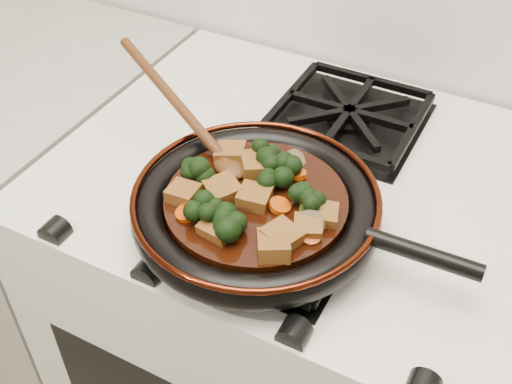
% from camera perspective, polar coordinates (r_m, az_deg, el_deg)
% --- Properties ---
extents(stove, '(0.76, 0.60, 0.90)m').
position_cam_1_polar(stove, '(1.29, 3.88, -13.64)').
color(stove, white).
rests_on(stove, ground).
extents(burner_grate_front, '(0.23, 0.23, 0.03)m').
position_cam_1_polar(burner_grate_front, '(0.85, 1.34, -2.80)').
color(burner_grate_front, black).
rests_on(burner_grate_front, stove).
extents(burner_grate_back, '(0.23, 0.23, 0.03)m').
position_cam_1_polar(burner_grate_back, '(1.05, 8.25, 6.75)').
color(burner_grate_back, black).
rests_on(burner_grate_back, stove).
extents(skillet, '(0.45, 0.32, 0.05)m').
position_cam_1_polar(skillet, '(0.83, 0.14, -1.39)').
color(skillet, black).
rests_on(skillet, burner_grate_front).
extents(braising_sauce, '(0.24, 0.24, 0.02)m').
position_cam_1_polar(braising_sauce, '(0.83, -0.00, -1.08)').
color(braising_sauce, black).
rests_on(braising_sauce, skillet).
extents(tofu_cube_0, '(0.05, 0.05, 0.02)m').
position_cam_1_polar(tofu_cube_0, '(0.81, -0.16, -0.53)').
color(tofu_cube_0, brown).
rests_on(tofu_cube_0, braising_sauce).
extents(tofu_cube_1, '(0.05, 0.05, 0.02)m').
position_cam_1_polar(tofu_cube_1, '(0.77, 4.68, -3.15)').
color(tofu_cube_1, brown).
rests_on(tofu_cube_1, braising_sauce).
extents(tofu_cube_2, '(0.05, 0.05, 0.03)m').
position_cam_1_polar(tofu_cube_2, '(0.76, 2.29, -4.05)').
color(tofu_cube_2, brown).
rests_on(tofu_cube_2, braising_sauce).
extents(tofu_cube_3, '(0.05, 0.04, 0.02)m').
position_cam_1_polar(tofu_cube_3, '(0.79, 6.00, -2.07)').
color(tofu_cube_3, brown).
rests_on(tofu_cube_3, braising_sauce).
extents(tofu_cube_4, '(0.04, 0.04, 0.02)m').
position_cam_1_polar(tofu_cube_4, '(0.82, -6.46, -0.18)').
color(tofu_cube_4, brown).
rests_on(tofu_cube_4, braising_sauce).
extents(tofu_cube_5, '(0.05, 0.05, 0.03)m').
position_cam_1_polar(tofu_cube_5, '(0.88, -2.25, 3.42)').
color(tofu_cube_5, brown).
rests_on(tofu_cube_5, braising_sauce).
extents(tofu_cube_6, '(0.05, 0.04, 0.03)m').
position_cam_1_polar(tofu_cube_6, '(0.77, -3.38, -3.24)').
color(tofu_cube_6, brown).
rests_on(tofu_cube_6, braising_sauce).
extents(tofu_cube_7, '(0.05, 0.06, 0.03)m').
position_cam_1_polar(tofu_cube_7, '(0.75, 1.57, -4.80)').
color(tofu_cube_7, brown).
rests_on(tofu_cube_7, braising_sauce).
extents(tofu_cube_8, '(0.06, 0.06, 0.03)m').
position_cam_1_polar(tofu_cube_8, '(0.82, -2.96, 0.13)').
color(tofu_cube_8, brown).
rests_on(tofu_cube_8, braising_sauce).
extents(tofu_cube_9, '(0.06, 0.06, 0.03)m').
position_cam_1_polar(tofu_cube_9, '(0.86, 0.17, 2.34)').
color(tofu_cube_9, brown).
rests_on(tofu_cube_9, braising_sauce).
extents(broccoli_floret_0, '(0.08, 0.08, 0.07)m').
position_cam_1_polar(broccoli_floret_0, '(0.85, 2.41, 2.31)').
color(broccoli_floret_0, black).
rests_on(broccoli_floret_0, braising_sauce).
extents(broccoli_floret_1, '(0.08, 0.08, 0.07)m').
position_cam_1_polar(broccoli_floret_1, '(0.86, 0.78, 3.13)').
color(broccoli_floret_1, black).
rests_on(broccoli_floret_1, braising_sauce).
extents(broccoli_floret_2, '(0.08, 0.09, 0.06)m').
position_cam_1_polar(broccoli_floret_2, '(0.77, -2.64, -3.04)').
color(broccoli_floret_2, black).
rests_on(broccoli_floret_2, braising_sauce).
extents(broccoli_floret_3, '(0.07, 0.07, 0.07)m').
position_cam_1_polar(broccoli_floret_3, '(0.78, -4.45, -1.94)').
color(broccoli_floret_3, black).
rests_on(broccoli_floret_3, braising_sauce).
extents(broccoli_floret_4, '(0.07, 0.07, 0.05)m').
position_cam_1_polar(broccoli_floret_4, '(0.83, 1.59, 0.96)').
color(broccoli_floret_4, black).
rests_on(broccoli_floret_4, braising_sauce).
extents(broccoli_floret_5, '(0.08, 0.08, 0.06)m').
position_cam_1_polar(broccoli_floret_5, '(0.84, -5.00, 1.71)').
color(broccoli_floret_5, black).
rests_on(broccoli_floret_5, braising_sauce).
extents(broccoli_floret_6, '(0.08, 0.08, 0.07)m').
position_cam_1_polar(broccoli_floret_6, '(0.80, 4.35, -0.89)').
color(broccoli_floret_6, black).
rests_on(broccoli_floret_6, braising_sauce).
extents(carrot_coin_0, '(0.03, 0.03, 0.02)m').
position_cam_1_polar(carrot_coin_0, '(0.80, 2.13, -1.24)').
color(carrot_coin_0, '#BA3B05').
rests_on(carrot_coin_0, braising_sauce).
extents(carrot_coin_1, '(0.03, 0.03, 0.01)m').
position_cam_1_polar(carrot_coin_1, '(0.85, 3.65, 1.61)').
color(carrot_coin_1, '#BA3B05').
rests_on(carrot_coin_1, braising_sauce).
extents(carrot_coin_2, '(0.03, 0.03, 0.01)m').
position_cam_1_polar(carrot_coin_2, '(0.87, -1.92, 2.88)').
color(carrot_coin_2, '#BA3B05').
rests_on(carrot_coin_2, braising_sauce).
extents(carrot_coin_3, '(0.03, 0.03, 0.02)m').
position_cam_1_polar(carrot_coin_3, '(0.80, -6.19, -1.88)').
color(carrot_coin_3, '#BA3B05').
rests_on(carrot_coin_3, braising_sauce).
extents(carrot_coin_4, '(0.03, 0.03, 0.02)m').
position_cam_1_polar(carrot_coin_4, '(0.77, 4.90, -3.82)').
color(carrot_coin_4, '#BA3B05').
rests_on(carrot_coin_4, braising_sauce).
extents(mushroom_slice_0, '(0.05, 0.05, 0.02)m').
position_cam_1_polar(mushroom_slice_0, '(0.78, 5.20, -2.52)').
color(mushroom_slice_0, brown).
rests_on(mushroom_slice_0, braising_sauce).
extents(mushroom_slice_1, '(0.03, 0.04, 0.03)m').
position_cam_1_polar(mushroom_slice_1, '(0.87, 3.46, 2.77)').
color(mushroom_slice_1, brown).
rests_on(mushroom_slice_1, braising_sauce).
extents(mushroom_slice_2, '(0.04, 0.03, 0.03)m').
position_cam_1_polar(mushroom_slice_2, '(0.78, 4.87, -2.86)').
color(mushroom_slice_2, brown).
rests_on(mushroom_slice_2, braising_sauce).
extents(wooden_spoon, '(0.17, 0.09, 0.28)m').
position_cam_1_polar(wooden_spoon, '(0.90, -5.39, 5.90)').
color(wooden_spoon, '#4D2810').
rests_on(wooden_spoon, braising_sauce).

